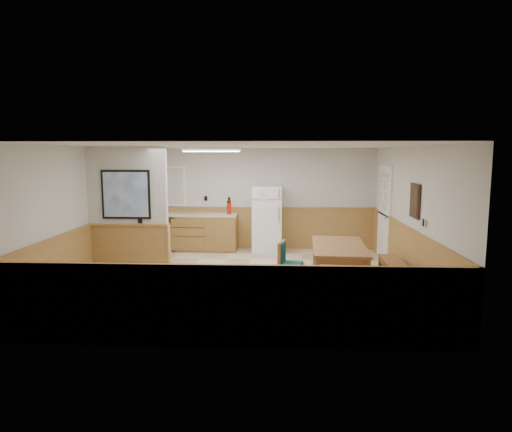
{
  "coord_description": "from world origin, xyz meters",
  "views": [
    {
      "loc": [
        0.58,
        -8.28,
        2.36
      ],
      "look_at": [
        0.18,
        0.4,
        1.17
      ],
      "focal_mm": 32.0,
      "sensor_mm": 36.0,
      "label": 1
    }
  ],
  "objects_px": {
    "dining_table": "(339,250)",
    "dining_chair": "(286,262)",
    "soap_bottle": "(162,209)",
    "refrigerator": "(267,219)",
    "dining_bench": "(396,269)",
    "fire_extinguisher": "(229,207)"
  },
  "relations": [
    {
      "from": "fire_extinguisher",
      "to": "dining_bench",
      "type": "bearing_deg",
      "value": -55.37
    },
    {
      "from": "dining_bench",
      "to": "fire_extinguisher",
      "type": "height_order",
      "value": "fire_extinguisher"
    },
    {
      "from": "dining_table",
      "to": "soap_bottle",
      "type": "distance_m",
      "value": 4.91
    },
    {
      "from": "refrigerator",
      "to": "dining_chair",
      "type": "relative_size",
      "value": 1.87
    },
    {
      "from": "refrigerator",
      "to": "fire_extinguisher",
      "type": "height_order",
      "value": "refrigerator"
    },
    {
      "from": "dining_table",
      "to": "dining_chair",
      "type": "bearing_deg",
      "value": -162.36
    },
    {
      "from": "dining_table",
      "to": "soap_bottle",
      "type": "height_order",
      "value": "soap_bottle"
    },
    {
      "from": "dining_chair",
      "to": "soap_bottle",
      "type": "relative_size",
      "value": 3.46
    },
    {
      "from": "dining_bench",
      "to": "soap_bottle",
      "type": "bearing_deg",
      "value": 149.75
    },
    {
      "from": "refrigerator",
      "to": "dining_table",
      "type": "xyz_separation_m",
      "value": [
        1.34,
        -2.91,
        -0.14
      ]
    },
    {
      "from": "soap_bottle",
      "to": "refrigerator",
      "type": "bearing_deg",
      "value": -0.76
    },
    {
      "from": "dining_table",
      "to": "refrigerator",
      "type": "bearing_deg",
      "value": 118.02
    },
    {
      "from": "dining_table",
      "to": "dining_chair",
      "type": "xyz_separation_m",
      "value": [
        -0.93,
        -0.24,
        -0.16
      ]
    },
    {
      "from": "dining_table",
      "to": "fire_extinguisher",
      "type": "xyz_separation_m",
      "value": [
        -2.26,
        2.94,
        0.43
      ]
    },
    {
      "from": "dining_table",
      "to": "dining_chair",
      "type": "distance_m",
      "value": 0.98
    },
    {
      "from": "soap_bottle",
      "to": "dining_bench",
      "type": "bearing_deg",
      "value": -31.7
    },
    {
      "from": "dining_chair",
      "to": "soap_bottle",
      "type": "height_order",
      "value": "soap_bottle"
    },
    {
      "from": "refrigerator",
      "to": "dining_chair",
      "type": "height_order",
      "value": "refrigerator"
    },
    {
      "from": "fire_extinguisher",
      "to": "refrigerator",
      "type": "bearing_deg",
      "value": -14.15
    },
    {
      "from": "dining_chair",
      "to": "fire_extinguisher",
      "type": "bearing_deg",
      "value": 126.71
    },
    {
      "from": "refrigerator",
      "to": "dining_bench",
      "type": "height_order",
      "value": "refrigerator"
    },
    {
      "from": "dining_table",
      "to": "fire_extinguisher",
      "type": "relative_size",
      "value": 4.49
    }
  ]
}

